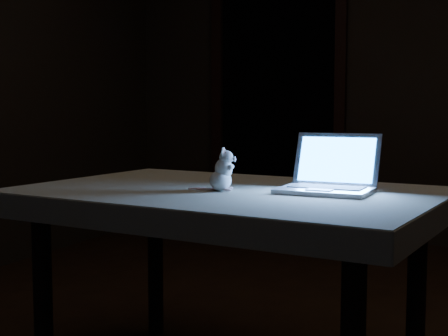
% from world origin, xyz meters
% --- Properties ---
extents(back_wall, '(4.50, 0.04, 2.60)m').
position_xyz_m(back_wall, '(0.00, 2.50, 1.30)').
color(back_wall, black).
rests_on(back_wall, ground).
extents(doorway, '(1.06, 0.36, 2.13)m').
position_xyz_m(doorway, '(-1.10, 2.50, 1.06)').
color(doorway, black).
rests_on(doorway, back_wall).
extents(table, '(1.35, 0.95, 0.68)m').
position_xyz_m(table, '(-0.30, -0.21, 0.34)').
color(table, black).
rests_on(table, floor).
extents(tablecloth, '(1.41, 0.99, 0.08)m').
position_xyz_m(tablecloth, '(-0.20, -0.22, 0.65)').
color(tablecloth, beige).
rests_on(tablecloth, table).
extents(laptop, '(0.29, 0.26, 0.19)m').
position_xyz_m(laptop, '(0.02, -0.17, 0.78)').
color(laptop, '#B3B3B8').
rests_on(laptop, tablecloth).
extents(plush_mouse, '(0.12, 0.12, 0.14)m').
position_xyz_m(plush_mouse, '(-0.30, -0.26, 0.76)').
color(plush_mouse, silver).
rests_on(plush_mouse, tablecloth).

